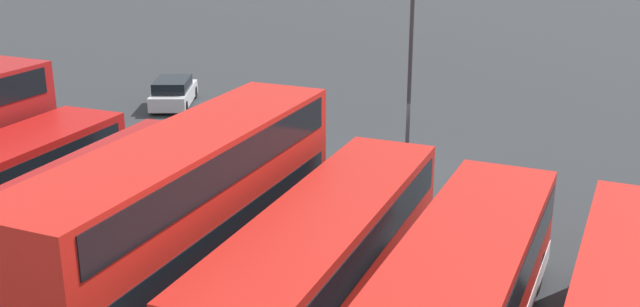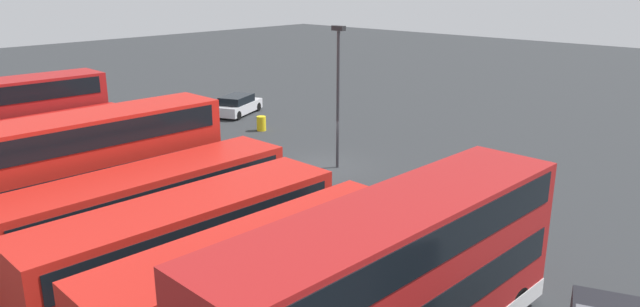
% 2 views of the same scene
% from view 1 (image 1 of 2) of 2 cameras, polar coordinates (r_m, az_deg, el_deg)
% --- Properties ---
extents(ground_plane, '(140.00, 140.00, 0.00)m').
position_cam_1_polar(ground_plane, '(29.96, 5.30, -0.91)').
color(ground_plane, '#2D3033').
extents(bus_single_deck_third, '(2.99, 10.77, 2.95)m').
position_cam_1_polar(bus_single_deck_third, '(17.35, 10.67, -10.39)').
color(bus_single_deck_third, red).
rests_on(bus_single_deck_third, ground).
extents(bus_single_deck_fourth, '(2.78, 11.30, 2.95)m').
position_cam_1_polar(bus_single_deck_fourth, '(18.76, 0.48, -7.72)').
color(bus_single_deck_fourth, red).
rests_on(bus_single_deck_fourth, ground).
extents(bus_double_decker_fifth, '(2.97, 11.69, 4.55)m').
position_cam_1_polar(bus_double_decker_fifth, '(19.17, -9.88, -4.69)').
color(bus_double_decker_fifth, red).
rests_on(bus_double_decker_fifth, ground).
extents(bus_single_deck_sixth, '(2.68, 11.25, 2.95)m').
position_cam_1_polar(bus_single_deck_sixth, '(21.67, -18.01, -4.95)').
color(bus_single_deck_sixth, '#A51919').
rests_on(bus_single_deck_sixth, ground).
extents(car_hatchback_silver, '(3.28, 4.66, 1.43)m').
position_cam_1_polar(car_hatchback_silver, '(39.21, -11.03, 4.55)').
color(car_hatchback_silver, silver).
rests_on(car_hatchback_silver, ground).
extents(lamp_post_tall, '(0.70, 0.30, 7.33)m').
position_cam_1_polar(lamp_post_tall, '(29.07, 6.86, 7.29)').
color(lamp_post_tall, '#38383D').
rests_on(lamp_post_tall, ground).
extents(waste_bin_yellow, '(0.60, 0.60, 0.95)m').
position_cam_1_polar(waste_bin_yellow, '(35.31, -6.16, 2.87)').
color(waste_bin_yellow, yellow).
rests_on(waste_bin_yellow, ground).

